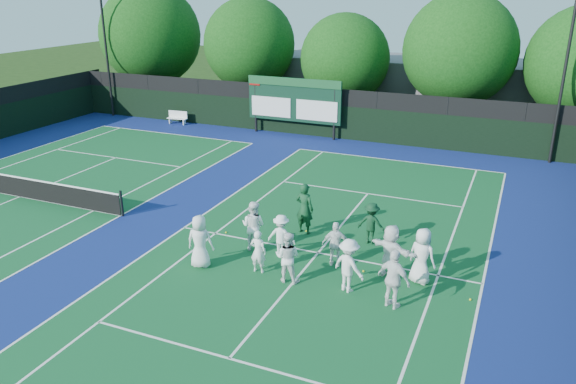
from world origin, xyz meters
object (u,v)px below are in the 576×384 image
at_px(tennis_net, 18,186).
at_px(coach_left, 305,209).
at_px(bench, 178,117).
at_px(scoreboard, 294,100).

bearing_deg(tennis_net, coach_left, 6.18).
bearing_deg(coach_left, bench, -33.97).
xyz_separation_m(bench, coach_left, (14.26, -12.96, 0.52)).
relative_size(tennis_net, coach_left, 5.75).
bearing_deg(bench, coach_left, -42.28).
bearing_deg(scoreboard, tennis_net, -115.60).
xyz_separation_m(scoreboard, tennis_net, (-6.99, -14.59, -1.70)).
height_order(scoreboard, bench, scoreboard).
height_order(tennis_net, bench, tennis_net).
bearing_deg(tennis_net, bench, 95.28).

